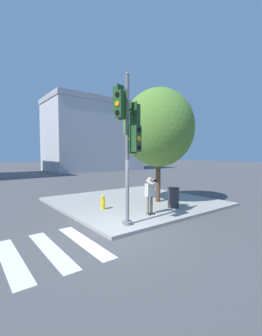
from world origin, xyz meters
The scene contains 8 objects.
ground_plane centered at (0.00, 0.00, 0.00)m, with size 160.00×160.00×0.00m, color #4C4C4F.
sidewalk_corner centered at (3.50, 3.50, 0.06)m, with size 8.00×8.00×0.13m.
traffic_signal_pole centered at (0.63, 0.20, 3.69)m, with size 1.13×1.12×5.47m.
person_photographer centered at (2.28, 0.77, 1.08)m, with size 0.58×0.54×1.60m.
street_tree centered at (4.34, 2.41, 4.11)m, with size 3.79×3.79×6.07m.
fire_hydrant centered at (1.10, 2.76, 0.46)m, with size 0.19×0.25×0.68m.
trash_bin centered at (3.97, 0.97, 0.62)m, with size 0.56×0.56×0.97m.
building_right centered at (14.03, 27.96, 5.79)m, with size 15.22×8.97×11.54m.
Camera 1 is at (-4.18, -6.30, 2.71)m, focal length 24.00 mm.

